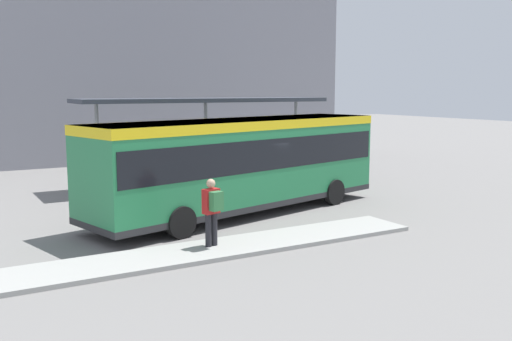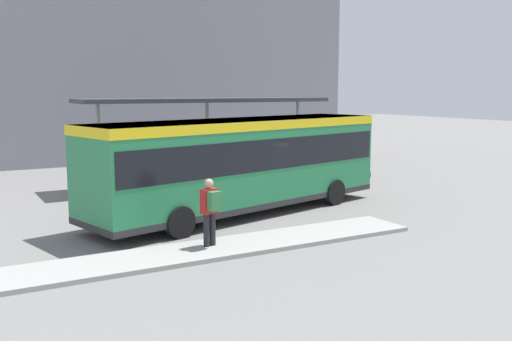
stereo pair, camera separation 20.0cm
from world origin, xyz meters
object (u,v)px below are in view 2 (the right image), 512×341
(potted_planter_near_shelter, at_px, (329,170))
(bicycle_white, at_px, (358,172))
(bicycle_yellow, at_px, (353,170))
(bicycle_blue, at_px, (337,168))
(potted_planter_far_side, at_px, (161,179))
(city_bus, at_px, (242,159))
(pedestrian_waiting, at_px, (210,208))

(potted_planter_near_shelter, bearing_deg, bicycle_white, 0.33)
(bicycle_yellow, relative_size, bicycle_blue, 1.01)
(potted_planter_far_side, bearing_deg, bicycle_blue, 6.26)
(bicycle_yellow, xyz_separation_m, potted_planter_far_side, (-9.99, -0.17, 0.35))
(city_bus, height_order, bicycle_white, city_bus)
(bicycle_white, xyz_separation_m, bicycle_yellow, (0.40, 0.89, -0.00))
(city_bus, xyz_separation_m, bicycle_blue, (8.38, 5.57, -1.54))
(potted_planter_far_side, bearing_deg, city_bus, -73.86)
(pedestrian_waiting, bearing_deg, bicycle_blue, -63.22)
(bicycle_blue, bearing_deg, bicycle_yellow, 24.20)
(city_bus, xyz_separation_m, bicycle_yellow, (8.68, 4.68, -1.54))
(pedestrian_waiting, xyz_separation_m, bicycle_yellow, (11.58, 8.35, -0.80))
(bicycle_white, relative_size, bicycle_yellow, 1.01)
(potted_planter_near_shelter, distance_m, potted_planter_far_side, 7.88)
(bicycle_yellow, bearing_deg, bicycle_blue, 22.42)
(city_bus, height_order, bicycle_blue, city_bus)
(bicycle_yellow, xyz_separation_m, bicycle_blue, (-0.30, 0.89, -0.00))
(pedestrian_waiting, height_order, bicycle_blue, pedestrian_waiting)
(bicycle_blue, bearing_deg, pedestrian_waiting, -45.20)
(pedestrian_waiting, distance_m, bicycle_blue, 14.60)
(pedestrian_waiting, bearing_deg, potted_planter_far_side, -23.55)
(city_bus, xyz_separation_m, bicycle_white, (8.28, 3.79, -1.54))
(city_bus, xyz_separation_m, potted_planter_near_shelter, (6.55, 3.78, -1.28))
(city_bus, distance_m, potted_planter_far_side, 4.84)
(city_bus, distance_m, bicycle_white, 9.24)
(city_bus, relative_size, potted_planter_far_side, 8.50)
(city_bus, distance_m, potted_planter_near_shelter, 7.67)
(potted_planter_far_side, bearing_deg, bicycle_white, -4.28)
(bicycle_white, distance_m, bicycle_blue, 1.78)
(pedestrian_waiting, distance_m, potted_planter_near_shelter, 12.04)
(bicycle_white, bearing_deg, bicycle_blue, 174.93)
(city_bus, bearing_deg, potted_planter_near_shelter, 16.10)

